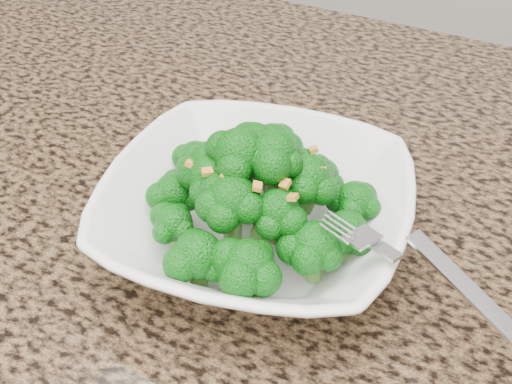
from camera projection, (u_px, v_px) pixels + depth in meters
The scene contains 5 objects.
granite_counter at pixel (79, 260), 0.52m from camera, with size 1.64×1.04×0.03m, color brown.
bowl at pixel (256, 213), 0.50m from camera, with size 0.23×0.23×0.06m, color white.
broccoli_pile at pixel (256, 149), 0.46m from camera, with size 0.21×0.21×0.06m, color #0B660D, non-canonical shape.
garlic_topping at pixel (256, 107), 0.44m from camera, with size 0.12×0.12×0.01m, color gold, non-canonical shape.
fork at pixel (392, 253), 0.41m from camera, with size 0.17×0.03×0.01m, color silver, non-canonical shape.
Camera 1 is at (0.30, 0.04, 1.25)m, focal length 45.00 mm.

